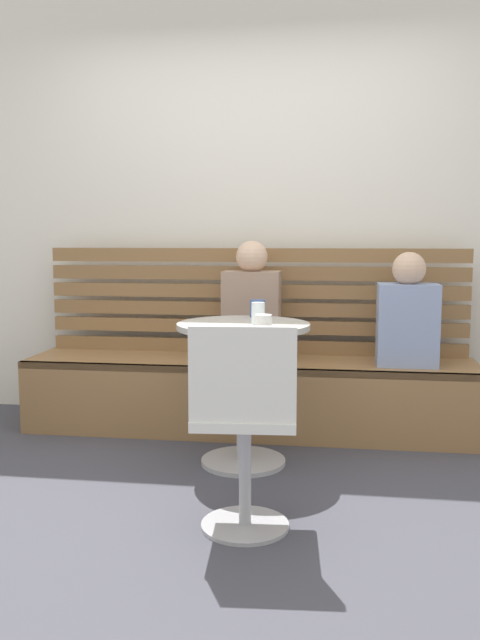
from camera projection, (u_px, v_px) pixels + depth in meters
ground at (213, 511)px, 2.83m from camera, size 8.00×8.00×0.00m
back_wall at (258, 195)px, 4.26m from camera, size 5.20×0.10×2.90m
booth_bench at (249, 395)px, 3.98m from camera, size 2.70×0.52×0.44m
booth_backrest at (254, 300)px, 4.15m from camera, size 2.65×0.04×0.67m
cafe_table at (243, 366)px, 3.36m from camera, size 0.68×0.68×0.74m
white_chair at (244, 420)px, 2.55m from camera, size 0.43×0.43×0.85m
person_adult at (252, 307)px, 3.94m from camera, size 0.34×0.22×0.71m
person_child_left at (408, 316)px, 3.75m from camera, size 0.34×0.22×0.65m
cup_ceramic_white at (264, 322)px, 3.11m from camera, size 0.08×0.08×0.07m
cup_mug_blue at (258, 309)px, 3.58m from camera, size 0.08×0.08×0.09m
cup_water_clear at (258, 313)px, 3.29m from camera, size 0.07×0.07×0.11m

